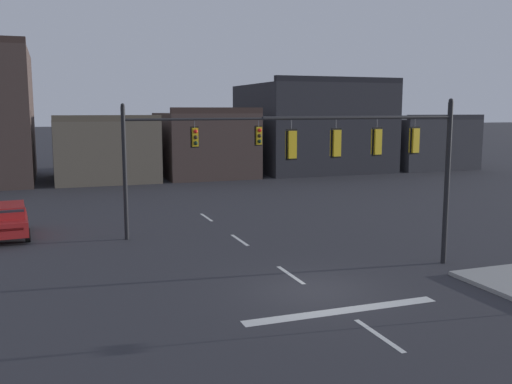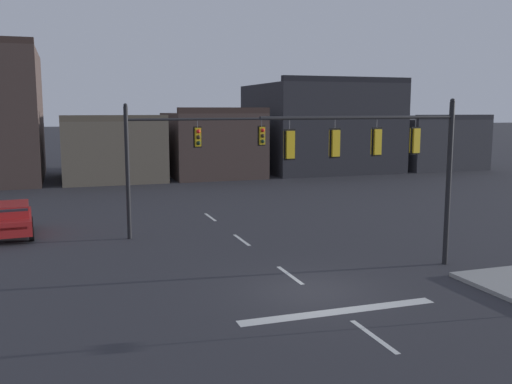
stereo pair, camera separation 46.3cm
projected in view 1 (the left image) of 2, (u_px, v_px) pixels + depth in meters
The scene contains 7 objects.
ground_plane at pixel (314, 291), 19.03m from camera, with size 400.00×400.00×0.00m, color #2B2B30.
stop_bar_paint at pixel (343, 311), 17.16m from camera, with size 6.40×0.50×0.01m, color silver.
lane_centreline at pixel (291, 275), 20.89m from camera, with size 0.16×26.40×0.01m.
signal_mast_near_side at pixel (390, 153), 20.54m from camera, with size 8.21×1.29×6.46m.
signal_mast_far_side at pixel (182, 147), 27.21m from camera, with size 9.01×1.14×6.32m.
car_lot_nearside at pixel (7, 220), 26.89m from camera, with size 2.13×4.54×1.61m.
building_row at pixel (204, 131), 53.18m from camera, with size 50.72×12.86×11.36m.
Camera 1 is at (-8.07, -16.59, 6.03)m, focal length 39.82 mm.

